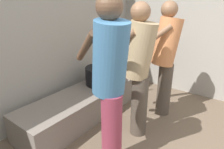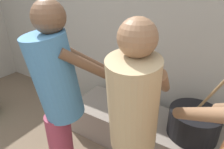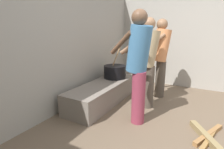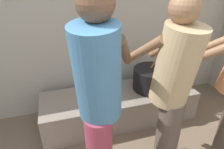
{
  "view_description": "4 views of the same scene",
  "coord_description": "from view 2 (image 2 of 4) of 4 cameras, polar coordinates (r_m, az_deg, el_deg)",
  "views": [
    {
      "loc": [
        -1.0,
        0.07,
        1.57
      ],
      "look_at": [
        0.7,
        1.34,
        0.78
      ],
      "focal_mm": 31.0,
      "sensor_mm": 36.0,
      "label": 1
    },
    {
      "loc": [
        1.28,
        0.2,
        1.74
      ],
      "look_at": [
        0.41,
        1.57,
        0.97
      ],
      "focal_mm": 31.26,
      "sensor_mm": 36.0,
      "label": 2
    },
    {
      "loc": [
        -2.03,
        0.2,
        1.36
      ],
      "look_at": [
        0.42,
        1.55,
        0.66
      ],
      "focal_mm": 27.43,
      "sensor_mm": 36.0,
      "label": 3
    },
    {
      "loc": [
        0.04,
        -0.03,
        1.68
      ],
      "look_at": [
        0.47,
        1.39,
        0.91
      ],
      "focal_mm": 31.11,
      "sensor_mm": 36.0,
      "label": 4
    }
  ],
  "objects": [
    {
      "name": "cook_in_blue_shirt",
      "position": [
        1.53,
        -15.3,
        -6.62
      ],
      "size": [
        0.6,
        0.75,
        1.66
      ],
      "color": "#8C3347",
      "rests_on": "ground_plane"
    },
    {
      "name": "hearth_ledge",
      "position": [
        2.35,
        10.83,
        -16.31
      ],
      "size": [
        1.89,
        0.6,
        0.38
      ],
      "primitive_type": "cube",
      "color": "slate",
      "rests_on": "ground_plane"
    },
    {
      "name": "block_enclosure_rear",
      "position": [
        2.62,
        2.26,
        11.7
      ],
      "size": [
        5.36,
        0.2,
        2.24
      ],
      "primitive_type": "cube",
      "color": "#9E998E",
      "rests_on": "ground_plane"
    },
    {
      "name": "cooking_pot_main",
      "position": [
        2.08,
        22.72,
        -12.88
      ],
      "size": [
        0.47,
        0.47,
        0.72
      ],
      "color": "black",
      "rests_on": "hearth_ledge"
    },
    {
      "name": "cook_in_tan_shirt",
      "position": [
        1.28,
        5.88,
        -15.22
      ],
      "size": [
        0.44,
        0.71,
        1.59
      ],
      "color": "#4C4238",
      "rests_on": "ground_plane"
    }
  ]
}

